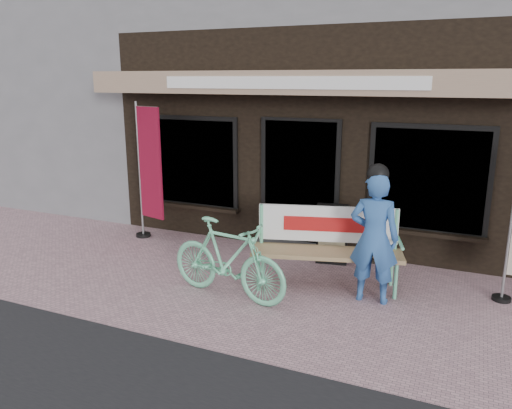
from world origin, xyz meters
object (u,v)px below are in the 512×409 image
at_px(nobori_red, 149,170).
at_px(bench, 327,241).
at_px(person, 374,235).
at_px(menu_stand, 332,234).
at_px(bicycle, 228,259).

bearing_deg(nobori_red, bench, 2.79).
height_order(person, nobori_red, nobori_red).
relative_size(person, nobori_red, 0.74).
xyz_separation_m(bench, nobori_red, (-3.43, 0.73, 0.61)).
bearing_deg(menu_stand, nobori_red, 171.11).
distance_m(bench, person, 0.76).
bearing_deg(nobori_red, bicycle, -19.91).
xyz_separation_m(person, menu_stand, (-0.82, 1.07, -0.39)).
xyz_separation_m(bench, bicycle, (-1.07, -0.90, -0.12)).
height_order(bench, nobori_red, nobori_red).
height_order(bench, person, person).
bearing_deg(nobori_red, menu_stand, 16.33).
xyz_separation_m(person, nobori_red, (-4.11, 0.98, 0.37)).
bearing_deg(bench, nobori_red, 152.60).
bearing_deg(menu_stand, bench, -90.34).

